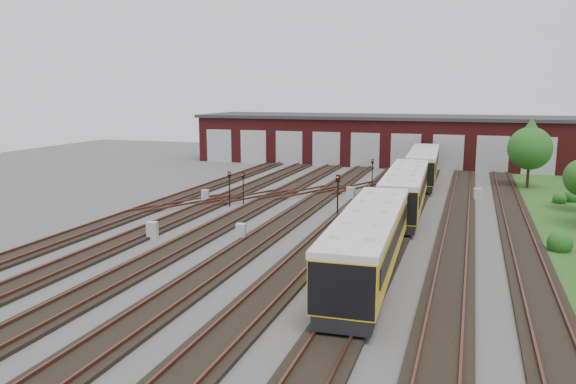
% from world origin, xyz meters
% --- Properties ---
extents(ground, '(120.00, 120.00, 0.00)m').
position_xyz_m(ground, '(0.00, 0.00, 0.00)').
color(ground, '#474542').
rests_on(ground, ground).
extents(track_network, '(30.40, 70.00, 0.33)m').
position_xyz_m(track_network, '(-0.17, 0.59, 0.11)').
color(track_network, black).
rests_on(track_network, ground).
extents(maintenance_shed, '(51.00, 12.50, 6.35)m').
position_xyz_m(maintenance_shed, '(-0.01, 39.97, 3.20)').
color(maintenance_shed, '#591617').
rests_on(maintenance_shed, ground).
extents(metro_train, '(3.35, 47.36, 3.15)m').
position_xyz_m(metro_train, '(6.00, 7.86, 1.95)').
color(metro_train, black).
rests_on(metro_train, ground).
extents(signal_mast_0, '(0.28, 0.27, 2.95)m').
position_xyz_m(signal_mast_0, '(-8.24, 6.56, 1.90)').
color(signal_mast_0, black).
rests_on(signal_mast_0, ground).
extents(signal_mast_1, '(0.24, 0.22, 2.83)m').
position_xyz_m(signal_mast_1, '(-7.21, 7.06, 1.81)').
color(signal_mast_1, black).
rests_on(signal_mast_1, ground).
extents(signal_mast_2, '(0.26, 0.24, 3.00)m').
position_xyz_m(signal_mast_2, '(1.58, 18.54, 1.91)').
color(signal_mast_2, black).
rests_on(signal_mast_2, ground).
extents(signal_mast_3, '(0.30, 0.28, 3.26)m').
position_xyz_m(signal_mast_3, '(1.18, 5.53, 2.11)').
color(signal_mast_3, black).
rests_on(signal_mast_3, ground).
extents(relay_cabinet_0, '(0.78, 0.70, 1.11)m').
position_xyz_m(relay_cabinet_0, '(-8.80, -4.49, 0.55)').
color(relay_cabinet_0, '#AAAEAF').
rests_on(relay_cabinet_0, ground).
extents(relay_cabinet_1, '(0.67, 0.59, 0.99)m').
position_xyz_m(relay_cabinet_1, '(-11.27, 8.14, 0.50)').
color(relay_cabinet_1, '#AAAEAF').
rests_on(relay_cabinet_1, ground).
extents(relay_cabinet_2, '(0.70, 0.61, 1.03)m').
position_xyz_m(relay_cabinet_2, '(-3.26, -2.79, 0.51)').
color(relay_cabinet_2, '#AAAEAF').
rests_on(relay_cabinet_2, ground).
extents(relay_cabinet_3, '(0.73, 0.63, 1.14)m').
position_xyz_m(relay_cabinet_3, '(0.72, 12.65, 0.57)').
color(relay_cabinet_3, '#AAAEAF').
rests_on(relay_cabinet_3, ground).
extents(relay_cabinet_4, '(0.78, 0.69, 1.12)m').
position_xyz_m(relay_cabinet_4, '(11.36, 15.60, 0.56)').
color(relay_cabinet_4, '#AAAEAF').
rests_on(relay_cabinet_4, ground).
extents(tree_0, '(4.21, 4.21, 6.98)m').
position_xyz_m(tree_0, '(16.09, 24.03, 4.49)').
color(tree_0, '#2F2115').
rests_on(tree_0, ground).
extents(bush_0, '(1.48, 1.48, 1.48)m').
position_xyz_m(bush_0, '(16.00, 0.55, 0.74)').
color(bush_0, '#1E4D16').
rests_on(bush_0, ground).
extents(bush_1, '(1.27, 1.27, 1.27)m').
position_xyz_m(bush_1, '(19.14, 17.60, 0.64)').
color(bush_1, '#1E4D16').
rests_on(bush_1, ground).
extents(bush_2, '(1.14, 1.14, 1.14)m').
position_xyz_m(bush_2, '(18.04, 16.56, 0.57)').
color(bush_2, '#1E4D16').
rests_on(bush_2, ground).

